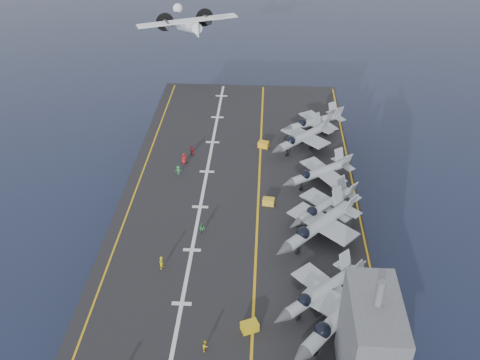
{
  "coord_description": "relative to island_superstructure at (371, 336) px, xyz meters",
  "views": [
    {
      "loc": [
        3.81,
        -65.91,
        60.82
      ],
      "look_at": [
        0.0,
        4.0,
        13.0
      ],
      "focal_mm": 40.0,
      "sensor_mm": 36.0,
      "label": 1
    }
  ],
  "objects": [
    {
      "name": "ground",
      "position": [
        -15.0,
        30.0,
        -17.9
      ],
      "size": [
        500.0,
        500.0,
        0.0
      ],
      "primitive_type": "plane",
      "color": "#142135",
      "rests_on": "ground"
    },
    {
      "name": "hull",
      "position": [
        -15.0,
        30.0,
        -12.9
      ],
      "size": [
        36.0,
        90.0,
        10.0
      ],
      "primitive_type": "cube",
      "color": "#56595E",
      "rests_on": "ground"
    },
    {
      "name": "flight_deck",
      "position": [
        -15.0,
        30.0,
        -7.7
      ],
      "size": [
        38.0,
        92.0,
        0.4
      ],
      "primitive_type": "cube",
      "color": "black",
      "rests_on": "hull"
    },
    {
      "name": "foul_line",
      "position": [
        -12.0,
        30.0,
        -7.48
      ],
      "size": [
        0.35,
        90.0,
        0.02
      ],
      "primitive_type": "cube",
      "color": "gold",
      "rests_on": "flight_deck"
    },
    {
      "name": "landing_centerline",
      "position": [
        -21.0,
        30.0,
        -7.48
      ],
      "size": [
        0.5,
        90.0,
        0.02
      ],
      "primitive_type": "cube",
      "color": "silver",
      "rests_on": "flight_deck"
    },
    {
      "name": "deck_edge_port",
      "position": [
        -32.0,
        30.0,
        -7.48
      ],
      "size": [
        0.25,
        90.0,
        0.02
      ],
      "primitive_type": "cube",
      "color": "gold",
      "rests_on": "flight_deck"
    },
    {
      "name": "deck_edge_stbd",
      "position": [
        3.5,
        30.0,
        -7.48
      ],
      "size": [
        0.25,
        90.0,
        0.02
      ],
      "primitive_type": "cube",
      "color": "gold",
      "rests_on": "flight_deck"
    },
    {
      "name": "island_superstructure",
      "position": [
        0.0,
        0.0,
        0.0
      ],
      "size": [
        5.0,
        10.0,
        15.0
      ],
      "primitive_type": null,
      "color": "#56595E",
      "rests_on": "flight_deck"
    },
    {
      "name": "fighter_jet_1",
      "position": [
        -1.93,
        6.81,
        -4.67
      ],
      "size": [
        18.67,
        19.52,
        5.66
      ],
      "primitive_type": null,
      "color": "#949CA4",
      "rests_on": "flight_deck"
    },
    {
      "name": "fighter_jet_2",
      "position": [
        -3.64,
        10.86,
        -5.05
      ],
      "size": [
        16.75,
        16.4,
        4.89
      ],
      "primitive_type": null,
      "color": "#8D949C",
      "rests_on": "flight_deck"
    },
    {
      "name": "fighter_jet_3",
      "position": [
        -3.25,
        23.31,
        -4.77
      ],
      "size": [
        18.36,
        18.68,
        5.46
      ],
      "primitive_type": null,
      "color": "#8D949D",
      "rests_on": "flight_deck"
    },
    {
      "name": "fighter_jet_4",
      "position": [
        -1.94,
        28.35,
        -5.16
      ],
      "size": [
        15.9,
        15.89,
        4.68
      ],
      "primitive_type": null,
      "color": "#979FA9",
      "rests_on": "flight_deck"
    },
    {
      "name": "fighter_jet_5",
      "position": [
        -2.13,
        37.62,
        -5.21
      ],
      "size": [
        15.87,
        14.71,
        4.59
      ],
      "primitive_type": null,
      "color": "#9CA5AE",
      "rests_on": "flight_deck"
    },
    {
      "name": "fighter_jet_6",
      "position": [
        -4.49,
        48.73,
        -5.07
      ],
      "size": [
        16.48,
        16.56,
        4.87
      ],
      "primitive_type": null,
      "color": "#979FA8",
      "rests_on": "flight_deck"
    },
    {
      "name": "fighter_jet_7",
      "position": [
        -1.84,
        55.17,
        -5.21
      ],
      "size": [
        15.87,
        14.43,
        4.59
      ],
      "primitive_type": null,
      "color": "#9198A1",
      "rests_on": "flight_deck"
    },
    {
      "name": "tow_cart_a",
      "position": [
        -12.35,
        6.36,
        -6.91
      ],
      "size": [
        2.34,
        1.99,
        1.19
      ],
      "primitive_type": null,
      "color": "gold",
      "rests_on": "flight_deck"
    },
    {
      "name": "tow_cart_b",
      "position": [
        -10.39,
        31.27,
        -6.96
      ],
      "size": [
        1.96,
        1.42,
        1.09
      ],
      "primitive_type": null,
      "color": "gold",
      "rests_on": "flight_deck"
    },
    {
      "name": "tow_cart_c",
      "position": [
        -11.49,
        48.77,
        -6.93
      ],
      "size": [
        2.17,
        1.74,
        1.13
      ],
      "primitive_type": null,
      "color": "gold",
      "rests_on": "flight_deck"
    },
    {
      "name": "crew_1",
      "position": [
        -24.58,
        16.14,
        -6.48
      ],
      "size": [
        1.14,
        1.41,
        2.04
      ],
      "primitive_type": "imported",
      "color": "yellow",
      "rests_on": "flight_deck"
    },
    {
      "name": "crew_2",
      "position": [
        -19.95,
        23.7,
        -6.63
      ],
      "size": [
        1.22,
        1.01,
        1.74
      ],
      "primitive_type": "imported",
      "color": "#2D843C",
      "rests_on": "flight_deck"
    },
    {
      "name": "crew_3",
      "position": [
        -25.72,
        38.88,
        -6.66
      ],
      "size": [
        1.09,
        0.79,
        1.68
      ],
      "primitive_type": "imported",
      "color": "#268B3E",
      "rests_on": "flight_deck"
    },
    {
      "name": "crew_4",
      "position": [
        -24.25,
        45.41,
        -6.59
      ],
      "size": [
        1.32,
        1.18,
        1.83
      ],
      "primitive_type": "imported",
      "color": "#A40E1C",
      "rests_on": "flight_deck"
    },
    {
      "name": "crew_5",
      "position": [
        -25.25,
        42.56,
        -6.53
      ],
      "size": [
        1.39,
        1.22,
        1.93
      ],
      "primitive_type": "imported",
      "color": "#B21919",
      "rests_on": "flight_deck"
    },
    {
      "name": "crew_7",
      "position": [
        -17.26,
        3.21,
        -6.7
      ],
      "size": [
        0.75,
        1.03,
        1.6
      ],
      "primitive_type": "imported",
      "color": "yellow",
      "rests_on": "flight_deck"
    },
    {
      "name": "transport_plane",
      "position": [
        -29.16,
        81.1,
        3.97
      ],
      "size": [
        27.04,
        23.38,
        5.37
      ],
      "primitive_type": null,
      "color": "white"
    }
  ]
}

